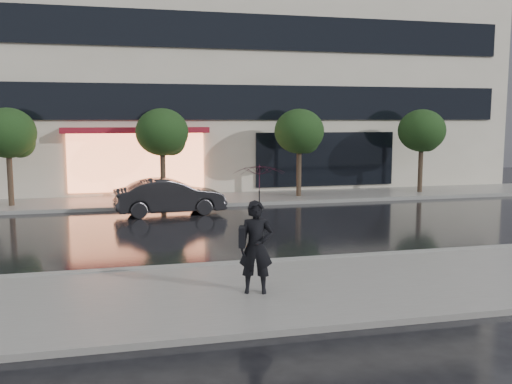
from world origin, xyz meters
name	(u,v)px	position (x,y,z in m)	size (l,w,h in m)	color
ground	(307,253)	(0.00, 0.00, 0.00)	(120.00, 120.00, 0.00)	black
sidewalk_near	(357,285)	(0.00, -3.25, 0.06)	(60.00, 4.50, 0.12)	slate
sidewalk_far	(232,199)	(0.00, 10.25, 0.06)	(60.00, 3.50, 0.12)	slate
curb_near	(320,259)	(0.00, -1.00, 0.07)	(60.00, 0.25, 0.14)	gray
curb_far	(240,204)	(0.00, 8.50, 0.07)	(60.00, 0.25, 0.14)	gray
office_building	(204,19)	(0.00, 17.97, 9.00)	(30.00, 12.76, 18.00)	beige
bg_building_right	(497,65)	(26.00, 28.00, 8.00)	(12.00, 12.00, 16.00)	#4C4C54
tree_far_west	(10,135)	(-8.94, 10.03, 2.92)	(2.20, 2.20, 3.99)	#33261C
tree_mid_west	(164,134)	(-2.94, 10.03, 2.92)	(2.20, 2.20, 3.99)	#33261C
tree_mid_east	(300,133)	(3.06, 10.03, 2.92)	(2.20, 2.20, 3.99)	#33261C
tree_far_east	(423,132)	(9.06, 10.03, 2.92)	(2.20, 2.20, 3.99)	#33261C
parked_car	(170,197)	(-2.99, 7.07, 0.67)	(1.42, 4.06, 1.34)	black
pedestrian_with_umbrella	(258,210)	(-2.21, -3.44, 1.78)	(1.23, 1.24, 2.57)	black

